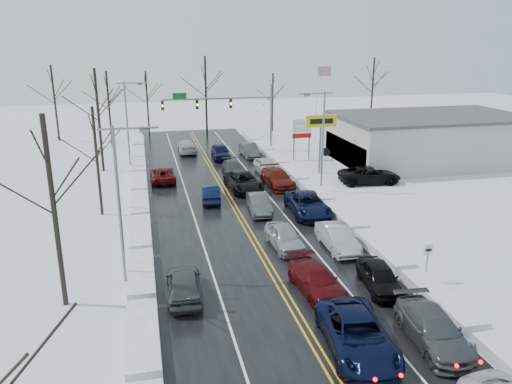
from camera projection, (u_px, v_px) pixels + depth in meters
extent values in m
plane|color=silver|center=(254.00, 241.00, 34.20)|extent=(160.00, 160.00, 0.00)
cube|color=black|center=(248.00, 231.00, 36.06)|extent=(14.00, 84.00, 0.01)
cube|color=white|center=(141.00, 240.00, 34.43)|extent=(1.46, 72.00, 0.64)
cube|color=white|center=(346.00, 222.00, 37.69)|extent=(1.46, 72.00, 0.64)
cylinder|color=slate|center=(271.00, 118.00, 60.89)|extent=(0.24, 0.24, 8.00)
cylinder|color=slate|center=(218.00, 98.00, 58.76)|extent=(13.00, 0.18, 0.18)
cylinder|color=slate|center=(262.00, 106.00, 60.22)|extent=(2.33, 0.10, 2.33)
cube|color=#0C591E|center=(179.00, 96.00, 57.67)|extent=(1.60, 0.08, 0.70)
cube|color=black|center=(231.00, 104.00, 59.27)|extent=(0.32, 0.25, 1.05)
sphere|color=#3F0705|center=(231.00, 101.00, 59.03)|extent=(0.20, 0.20, 0.20)
sphere|color=orange|center=(231.00, 104.00, 59.12)|extent=(0.22, 0.22, 0.22)
sphere|color=black|center=(231.00, 106.00, 59.21)|extent=(0.20, 0.20, 0.20)
cube|color=black|center=(197.00, 105.00, 58.41)|extent=(0.32, 0.25, 1.05)
sphere|color=#3F0705|center=(197.00, 102.00, 58.17)|extent=(0.20, 0.20, 0.20)
sphere|color=orange|center=(197.00, 105.00, 58.26)|extent=(0.22, 0.22, 0.22)
sphere|color=black|center=(197.00, 107.00, 58.35)|extent=(0.20, 0.20, 0.20)
cube|color=black|center=(162.00, 106.00, 57.55)|extent=(0.32, 0.25, 1.05)
sphere|color=#3F0705|center=(162.00, 103.00, 57.31)|extent=(0.20, 0.20, 0.20)
sphere|color=orange|center=(163.00, 106.00, 57.40)|extent=(0.22, 0.22, 0.22)
sphere|color=black|center=(163.00, 108.00, 57.49)|extent=(0.20, 0.20, 0.20)
cylinder|color=slate|center=(320.00, 147.00, 50.51)|extent=(0.20, 0.20, 5.60)
cube|color=yellow|center=(321.00, 121.00, 49.74)|extent=(3.20, 0.30, 1.20)
cube|color=black|center=(322.00, 121.00, 49.59)|extent=(2.40, 0.04, 0.50)
cylinder|color=slate|center=(294.00, 143.00, 56.14)|extent=(0.16, 0.16, 4.00)
cylinder|color=slate|center=(309.00, 142.00, 56.53)|extent=(0.16, 0.16, 4.00)
cube|color=white|center=(302.00, 122.00, 55.65)|extent=(2.20, 0.22, 0.70)
cube|color=white|center=(302.00, 130.00, 55.89)|extent=(2.20, 0.22, 0.70)
cube|color=#B30D12|center=(302.00, 136.00, 56.10)|extent=(2.20, 0.22, 0.50)
cylinder|color=slate|center=(427.00, 264.00, 28.19)|extent=(0.08, 0.08, 2.20)
cube|color=white|center=(428.00, 250.00, 27.93)|extent=(0.55, 0.05, 0.70)
cube|color=black|center=(429.00, 250.00, 27.89)|extent=(0.35, 0.02, 0.15)
cylinder|color=silver|center=(316.00, 106.00, 63.86)|extent=(0.14, 0.14, 10.00)
cube|color=#ACACA7|center=(429.00, 140.00, 55.37)|extent=(20.00, 12.00, 5.00)
cube|color=#262628|center=(345.00, 152.00, 53.50)|extent=(0.10, 11.00, 2.80)
cube|color=#3F3F42|center=(431.00, 116.00, 54.58)|extent=(20.40, 12.40, 0.30)
cylinder|color=slate|center=(323.00, 143.00, 44.00)|extent=(0.18, 0.18, 9.00)
cylinder|color=slate|center=(316.00, 93.00, 42.55)|extent=(3.20, 0.12, 0.12)
cube|color=slate|center=(307.00, 96.00, 42.42)|extent=(0.50, 0.25, 0.18)
cylinder|color=slate|center=(119.00, 207.00, 27.31)|extent=(0.18, 0.18, 9.00)
cylinder|color=slate|center=(128.00, 128.00, 26.21)|extent=(3.20, 0.12, 0.12)
cube|color=slate|center=(144.00, 131.00, 26.43)|extent=(0.50, 0.25, 0.18)
cylinder|color=slate|center=(127.00, 124.00, 53.37)|extent=(0.18, 0.18, 9.00)
cylinder|color=slate|center=(132.00, 83.00, 52.27)|extent=(3.20, 0.12, 0.12)
cube|color=slate|center=(140.00, 84.00, 52.48)|extent=(0.50, 0.25, 0.18)
cylinder|color=#2D231C|center=(55.00, 214.00, 24.66)|extent=(0.27, 0.27, 10.00)
cylinder|color=#2D231C|center=(97.00, 162.00, 38.12)|extent=(0.23, 0.23, 8.50)
cylinder|color=#2D231C|center=(99.00, 121.00, 50.70)|extent=(0.28, 0.28, 10.50)
cylinder|color=#2D231C|center=(109.00, 110.00, 62.10)|extent=(0.25, 0.25, 9.50)
cylinder|color=#2D231C|center=(55.00, 104.00, 66.06)|extent=(0.27, 0.27, 10.00)
cylinder|color=#2D231C|center=(147.00, 104.00, 69.72)|extent=(0.24, 0.24, 9.00)
cylinder|color=#2D231C|center=(206.00, 97.00, 69.29)|extent=(0.29, 0.29, 11.00)
cylinder|color=#2D231C|center=(273.00, 102.00, 73.20)|extent=(0.23, 0.23, 8.50)
cylinder|color=#2D231C|center=(372.00, 93.00, 76.81)|extent=(0.28, 0.28, 10.50)
imported|color=black|center=(356.00, 350.00, 22.30)|extent=(3.34, 6.12, 1.63)
imported|color=#4E0A0E|center=(316.00, 292.00, 27.39)|extent=(2.38, 5.07, 1.43)
imported|color=#9EA1A6|center=(285.00, 248.00, 33.17)|extent=(2.02, 4.57, 1.53)
imported|color=#434648|center=(259.00, 212.00, 39.86)|extent=(1.87, 4.54, 1.46)
imported|color=black|center=(244.00, 190.00, 45.70)|extent=(3.03, 5.91, 1.60)
imported|color=#3A3C3F|center=(233.00, 175.00, 50.86)|extent=(2.18, 4.81, 1.37)
imported|color=black|center=(221.00, 159.00, 57.42)|extent=(2.14, 4.92, 1.65)
imported|color=#424547|center=(432.00, 344.00, 22.77)|extent=(2.52, 5.32, 1.50)
imported|color=black|center=(379.00, 289.00, 27.74)|extent=(2.25, 4.48, 1.46)
imported|color=#ABADB3|center=(337.00, 248.00, 33.04)|extent=(1.68, 4.70, 1.54)
imported|color=black|center=(307.00, 214.00, 39.49)|extent=(3.00, 6.00, 1.63)
imported|color=#54110B|center=(277.00, 186.00, 46.86)|extent=(2.48, 5.55, 1.58)
imported|color=silver|center=(266.00, 174.00, 51.00)|extent=(1.98, 4.76, 1.61)
imported|color=#3C3F41|center=(250.00, 157.00, 58.48)|extent=(1.89, 4.76, 1.54)
imported|color=black|center=(211.00, 201.00, 42.62)|extent=(1.93, 4.45, 1.42)
imported|color=#540B0B|center=(163.00, 181.00, 48.43)|extent=(2.32, 4.97, 1.38)
imported|color=#B9B9BC|center=(187.00, 152.00, 60.63)|extent=(2.31, 5.40, 1.55)
imported|color=#3B3D40|center=(185.00, 297.00, 26.86)|extent=(2.08, 4.69, 1.57)
imported|color=black|center=(369.00, 183.00, 47.87)|extent=(6.11, 3.23, 1.64)
imported|color=#393A3D|center=(378.00, 170.00, 52.57)|extent=(2.17, 5.16, 1.49)
imported|color=black|center=(338.00, 158.00, 57.67)|extent=(2.48, 5.13, 1.69)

